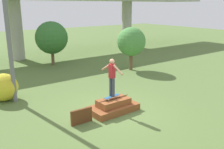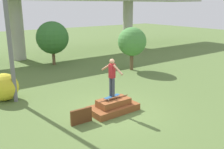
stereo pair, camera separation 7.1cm
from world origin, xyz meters
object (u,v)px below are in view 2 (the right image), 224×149
(utility_pole, at_px, (6,11))
(tree_behind_left, at_px, (132,42))
(skateboard, at_px, (112,97))
(bush_yellow_flowering, at_px, (4,87))
(skater, at_px, (112,75))
(tree_behind_right, at_px, (52,38))

(utility_pole, xyz_separation_m, tree_behind_left, (8.59, 1.37, -2.23))
(skateboard, relative_size, bush_yellow_flowering, 0.63)
(utility_pole, height_order, bush_yellow_flowering, utility_pole)
(skater, relative_size, bush_yellow_flowering, 1.23)
(tree_behind_right, bearing_deg, utility_pole, -127.10)
(skateboard, xyz_separation_m, tree_behind_right, (1.63, 10.00, 1.43))
(skateboard, relative_size, skater, 0.51)
(tree_behind_right, height_order, bush_yellow_flowering, tree_behind_right)
(tree_behind_left, distance_m, bush_yellow_flowering, 9.10)
(skater, distance_m, tree_behind_right, 10.14)
(skater, height_order, tree_behind_right, tree_behind_right)
(skater, height_order, utility_pole, utility_pole)
(tree_behind_left, bearing_deg, skater, -137.05)
(tree_behind_left, bearing_deg, bush_yellow_flowering, -174.23)
(tree_behind_left, bearing_deg, skateboard, -137.05)
(bush_yellow_flowering, bearing_deg, tree_behind_right, 48.68)
(utility_pole, relative_size, tree_behind_right, 2.46)
(skater, height_order, bush_yellow_flowering, skater)
(skater, bearing_deg, tree_behind_right, 80.72)
(utility_pole, distance_m, tree_behind_left, 8.98)
(tree_behind_left, bearing_deg, utility_pole, -170.97)
(bush_yellow_flowering, bearing_deg, skater, -50.91)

